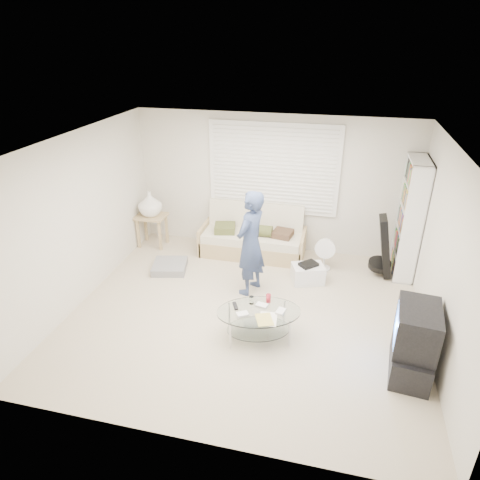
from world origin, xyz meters
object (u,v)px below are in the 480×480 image
(futon_sofa, at_px, (253,239))
(tv_unit, at_px, (414,342))
(coffee_table, at_px, (259,316))
(bookshelf, at_px, (409,219))

(futon_sofa, relative_size, tv_unit, 2.07)
(futon_sofa, distance_m, tv_unit, 3.57)
(tv_unit, bearing_deg, futon_sofa, 134.00)
(tv_unit, height_order, coffee_table, tv_unit)
(futon_sofa, distance_m, bookshelf, 2.69)
(coffee_table, bearing_deg, tv_unit, -6.75)
(futon_sofa, xyz_separation_m, bookshelf, (2.60, -0.07, 0.69))
(tv_unit, distance_m, coffee_table, 1.92)
(bookshelf, relative_size, tv_unit, 2.18)
(bookshelf, relative_size, coffee_table, 1.56)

